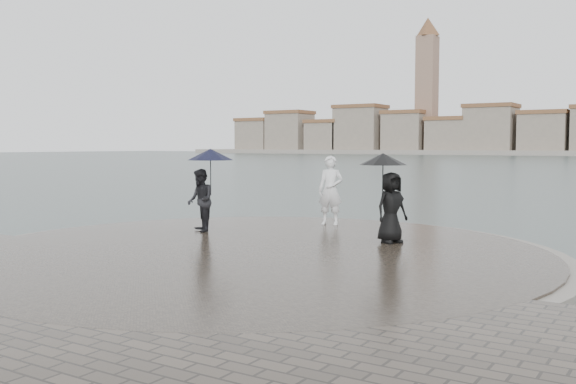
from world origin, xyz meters
The scene contains 6 objects.
ground centered at (0.00, 0.00, 0.00)m, with size 400.00×400.00×0.00m, color #2B3835.
kerb_ring centered at (0.00, 3.50, 0.16)m, with size 12.50×12.50×0.32m, color gray.
quay_tip centered at (0.00, 3.50, 0.18)m, with size 11.90×11.90×0.36m, color #2D261E.
statue centered at (-0.60, 7.85, 1.28)m, with size 0.67×0.44×1.85m, color white.
visitor_left centered at (-2.54, 4.96, 1.53)m, with size 1.30×1.15×2.04m.
visitor_right centered at (1.96, 5.81, 1.49)m, with size 1.17×1.07×1.95m.
Camera 1 is at (7.58, -7.13, 2.48)m, focal length 40.00 mm.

